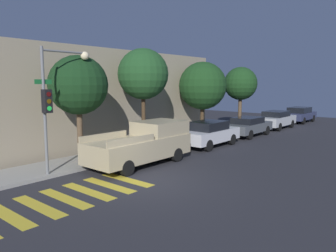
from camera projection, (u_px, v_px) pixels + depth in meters
ground_plane at (145, 183)px, 12.37m from camera, size 60.00×60.00×0.00m
sidewalk at (77, 163)px, 15.17m from camera, size 26.00×2.38×0.14m
building_row at (26, 100)px, 17.74m from camera, size 26.00×6.00×5.67m
crosswalk at (65, 198)px, 10.68m from camera, size 5.92×2.60×0.00m
traffic_light_pole at (56, 91)px, 12.93m from camera, size 2.48×0.56×5.14m
pickup_truck at (144, 143)px, 15.18m from camera, size 5.20×2.05×1.91m
sedan_near_corner at (209, 133)px, 19.40m from camera, size 4.25×1.80×1.51m
sedan_middle at (248, 126)px, 23.21m from camera, size 4.33×1.81×1.35m
sedan_far_end at (276, 119)px, 27.06m from camera, size 4.39×1.79×1.45m
sedan_tail_of_row at (300, 114)px, 31.36m from camera, size 4.51×1.86×1.46m
tree_near_corner at (78, 86)px, 14.82m from camera, size 2.69×2.69×5.00m
tree_midblock at (143, 74)px, 17.91m from camera, size 2.79×2.79×5.63m
tree_far_end at (203, 86)px, 22.38m from camera, size 3.26×3.26×5.19m
tree_behind_truck at (241, 84)px, 26.50m from camera, size 2.67×2.67×5.04m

